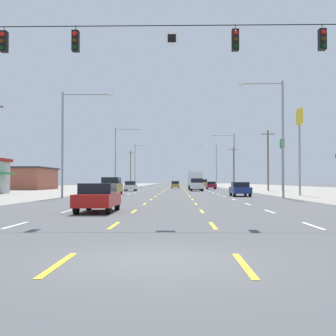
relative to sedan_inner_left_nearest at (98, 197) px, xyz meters
The scene contains 27 objects.
ground_plane 52.20m from the sedan_inner_left_nearest, 86.11° to the left, with size 572.00×572.00×0.00m, color #4C4C4F.
lot_apron_left 56.23m from the sedan_inner_left_nearest, 112.16° to the left, with size 28.00×440.00×0.01m, color gray.
lot_apron_right 59.26m from the sedan_inner_left_nearest, 61.49° to the left, with size 28.00×440.00×0.01m, color gray.
lane_markings 90.64m from the sedan_inner_left_nearest, 87.76° to the left, with size 10.64×227.60×0.01m.
signal_span_wire 6.69m from the sedan_inner_left_nearest, 42.91° to the right, with size 25.64×0.53×9.30m.
sedan_inner_left_nearest is the anchor object (origin of this frame).
sedan_far_right_near 26.04m from the sedan_inner_left_nearest, 66.33° to the left, with size 1.80×4.50×1.46m.
suv_far_left_mid 27.42m from the sedan_inner_left_nearest, 96.89° to the left, with size 1.98×4.90×1.98m.
hatchback_far_left_midfar 47.95m from the sedan_inner_left_nearest, 93.93° to the left, with size 1.72×3.90×1.54m.
suv_inner_right_far 49.01m from the sedan_inner_left_nearest, 81.76° to the left, with size 1.98×4.90×1.98m.
box_truck_inner_right_farther 60.46m from the sedan_inner_left_nearest, 83.12° to the left, with size 2.40×7.20×3.23m.
sedan_far_right_farthest 66.37m from the sedan_inner_left_nearest, 80.86° to the left, with size 1.80×4.50×1.46m.
hatchback_center_turn_distant_a 75.47m from the sedan_inner_left_nearest, 87.32° to the left, with size 1.72×3.90×1.54m.
suv_far_right_distant_b 93.32m from the sedan_inner_left_nearest, 83.52° to the left, with size 1.98×4.90×1.98m.
suv_far_right_distant_c 115.76m from the sedan_inner_left_nearest, 84.73° to the left, with size 1.98×4.90×1.98m.
storefront_left_row_2 65.91m from the sedan_inner_left_nearest, 111.40° to the left, with size 8.66×14.06×4.11m.
pole_sign_right_row_1 32.94m from the sedan_inner_left_nearest, 57.28° to the left, with size 0.24×1.95×9.52m.
pole_sign_right_row_2 54.88m from the sedan_inner_left_nearest, 67.52° to the left, with size 0.24×2.38×8.38m.
streetlight_left_row_0 20.30m from the sedan_inner_left_nearest, 108.05° to the left, with size 4.78×0.26×9.84m.
streetlight_right_row_0 23.59m from the sedan_inner_left_nearest, 54.56° to the left, with size 4.11×0.26×10.78m.
streetlight_left_row_1 55.06m from the sedan_inner_left_nearest, 96.44° to the left, with size 4.66×0.26×10.67m.
streetlight_right_row_1 56.24m from the sedan_inner_left_nearest, 76.29° to the left, with size 4.09×0.26×9.63m.
streetlight_left_row_2 90.56m from the sedan_inner_left_nearest, 94.00° to the left, with size 3.51×0.26×10.68m.
streetlight_right_row_2 91.31m from the sedan_inner_left_nearest, 81.64° to the left, with size 4.50×0.26×10.60m.
utility_pole_right_row_1 53.14m from the sedan_inner_left_nearest, 69.62° to the left, with size 2.20×0.26×9.66m.
utility_pole_right_row_2 89.78m from the sedan_inner_left_nearest, 78.64° to the left, with size 2.20×0.26×9.87m.
utility_pole_left_row_3 112.78m from the sedan_inner_left_nearest, 95.09° to the left, with size 2.20×0.26×10.49m.
Camera 1 is at (0.51, -9.09, 1.58)m, focal length 48.68 mm.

